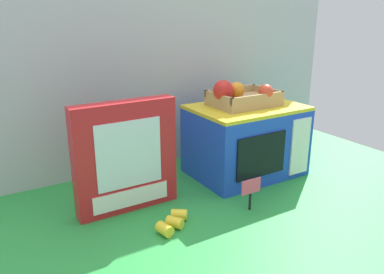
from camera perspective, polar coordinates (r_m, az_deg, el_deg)
The scene contains 7 objects.
ground_plane at distance 1.35m, azimuth 1.48°, elevation -7.32°, with size 1.70×1.70×0.00m, color green.
display_back_panel at distance 1.48m, azimuth -4.73°, elevation 10.92°, with size 1.61×0.03×0.79m, color #B7BABF.
toy_microwave at distance 1.43m, azimuth 7.87°, elevation -0.45°, with size 0.39×0.28×0.25m.
food_groups_crate at distance 1.38m, azimuth 7.20°, elevation 5.85°, with size 0.24×0.17×0.10m.
cookie_set_box at distance 1.16m, azimuth -9.65°, elevation -2.93°, with size 0.31×0.06×0.33m.
price_sign at distance 1.19m, azimuth 8.62°, elevation -7.63°, with size 0.07×0.01×0.10m.
loose_toy_banana at distance 1.11m, azimuth -2.80°, elevation -12.32°, with size 0.12×0.10×0.03m.
Camera 1 is at (-0.66, -1.02, 0.58)m, focal length 36.42 mm.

